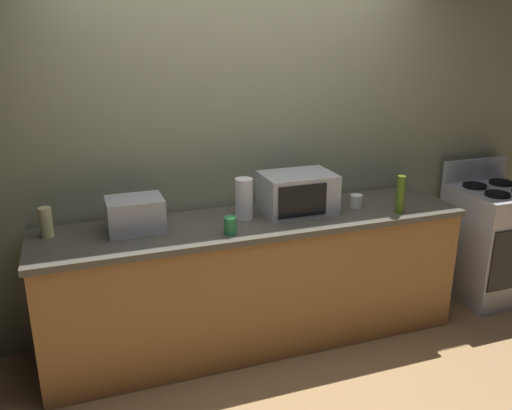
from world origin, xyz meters
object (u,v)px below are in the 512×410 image
stove_range (491,242)px  toaster_oven (135,215)px  bottle_olive_oil (400,195)px  mug_white (356,201)px  paper_towel_roll (244,199)px  mug_green (230,226)px  microwave (297,193)px  bottle_vinegar (46,222)px

stove_range → toaster_oven: 2.82m
bottle_olive_oil → mug_white: (-0.21, 0.21, -0.09)m
paper_towel_roll → mug_green: bearing=-125.2°
stove_range → toaster_oven: (-2.77, 0.06, 0.54)m
toaster_oven → bottle_olive_oil: bottle_olive_oil is taller
stove_range → mug_white: 1.34m
bottle_olive_oil → mug_green: (-1.19, 0.01, -0.07)m
mug_green → paper_towel_roll: bearing=54.8°
stove_range → bottle_olive_oil: (-1.04, -0.20, 0.57)m
stove_range → mug_white: bearing=179.7°
microwave → bottle_olive_oil: 0.69m
mug_white → paper_towel_roll: bearing=176.9°
microwave → mug_green: 0.60m
toaster_oven → bottle_olive_oil: 1.74m
paper_towel_roll → toaster_oven: bearing=179.2°
microwave → bottle_vinegar: bearing=176.7°
toaster_oven → bottle_vinegar: size_ratio=1.86×
microwave → paper_towel_roll: 0.38m
mug_white → stove_range: bearing=-0.3°
toaster_oven → microwave: bearing=-0.6°
mug_green → bottle_olive_oil: bearing=-0.4°
bottle_vinegar → bottle_olive_oil: size_ratio=0.71×
toaster_oven → bottle_vinegar: toaster_oven is taller
microwave → bottle_olive_oil: size_ratio=1.86×
bottle_vinegar → mug_white: size_ratio=2.09×
toaster_oven → paper_towel_roll: (0.70, -0.01, 0.03)m
bottle_olive_oil → bottle_vinegar: bearing=171.4°
bottle_vinegar → bottle_olive_oil: bearing=-8.6°
stove_range → paper_towel_roll: bearing=178.6°
stove_range → toaster_oven: size_ratio=3.18×
bottle_vinegar → mug_white: bottle_vinegar is taller
stove_range → toaster_oven: bearing=178.8°
stove_range → mug_white: size_ratio=12.36×
toaster_oven → bottle_vinegar: 0.52m
bottle_vinegar → bottle_olive_oil: 2.27m
stove_range → microwave: 1.78m
paper_towel_roll → mug_green: 0.31m
bottle_olive_oil → mug_green: size_ratio=2.36×
stove_range → paper_towel_roll: size_ratio=4.00×
stove_range → paper_towel_roll: (-2.06, 0.05, 0.57)m
paper_towel_roll → bottle_vinegar: size_ratio=1.47×
stove_range → microwave: (-1.69, 0.05, 0.57)m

